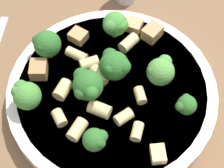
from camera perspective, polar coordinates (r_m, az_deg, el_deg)
name	(u,v)px	position (r m, az deg, el deg)	size (l,w,h in m)	color
ground_plane	(112,99)	(0.52, 0.00, -2.29)	(2.00, 2.00, 0.00)	brown
pasta_bowl	(112,93)	(0.51, 0.00, -1.31)	(0.28, 0.28, 0.03)	silver
broccoli_floret_0	(87,85)	(0.47, -3.84, -0.15)	(0.04, 0.04, 0.05)	#84AD60
broccoli_floret_1	(116,25)	(0.53, 0.55, 9.04)	(0.04, 0.04, 0.04)	#93B766
broccoli_floret_2	(161,71)	(0.49, 7.41, 2.01)	(0.04, 0.04, 0.04)	#84AD60
broccoli_floret_3	(26,95)	(0.48, -12.99, -1.62)	(0.04, 0.04, 0.04)	#84AD60
broccoli_floret_4	(115,65)	(0.49, 0.42, 2.87)	(0.04, 0.05, 0.04)	#9EC175
broccoli_floret_5	(186,105)	(0.48, 11.22, -3.13)	(0.03, 0.03, 0.03)	#84AD60
broccoli_floret_6	(46,44)	(0.52, -9.96, 6.02)	(0.04, 0.04, 0.04)	#84AD60
broccoli_floret_7	(96,140)	(0.44, -2.51, -8.51)	(0.03, 0.03, 0.03)	#93B766
rigatoni_0	(59,118)	(0.47, -8.02, -5.13)	(0.01, 0.01, 0.02)	#E0C67F
rigatoni_1	(100,109)	(0.47, -1.91, -3.87)	(0.02, 0.02, 0.03)	#E0C67F
rigatoni_2	(140,95)	(0.49, 4.31, -1.74)	(0.01, 0.01, 0.02)	#E0C67F
rigatoni_3	(77,55)	(0.52, -5.42, 4.46)	(0.01, 0.01, 0.03)	#E0C67F
rigatoni_4	(124,117)	(0.47, 1.79, -5.04)	(0.01, 0.01, 0.02)	#E0C67F
rigatoni_5	(63,90)	(0.49, -7.52, -0.86)	(0.02, 0.02, 0.02)	#E0C67F
rigatoni_6	(77,130)	(0.46, -5.31, -6.92)	(0.02, 0.02, 0.03)	#E0C67F
rigatoni_7	(98,77)	(0.50, -2.20, 1.14)	(0.01, 0.01, 0.03)	#E0C67F
rigatoni_8	(129,43)	(0.53, 2.57, 6.29)	(0.02, 0.02, 0.03)	#E0C67F
rigatoni_9	(89,63)	(0.51, -3.47, 3.16)	(0.02, 0.02, 0.03)	#E0C67F
rigatoni_10	(137,132)	(0.46, 3.84, -7.24)	(0.01, 0.01, 0.02)	#E0C67F
chicken_chunk_0	(152,32)	(0.55, 6.14, 7.82)	(0.03, 0.02, 0.02)	tan
chicken_chunk_1	(39,69)	(0.51, -11.11, 2.20)	(0.03, 0.02, 0.02)	#A87A4C
chicken_chunk_2	(78,36)	(0.54, -5.18, 7.30)	(0.02, 0.02, 0.01)	tan
chicken_chunk_3	(134,25)	(0.56, 3.31, 8.96)	(0.02, 0.02, 0.01)	tan
chicken_chunk_4	(158,154)	(0.45, 7.02, -10.54)	(0.02, 0.02, 0.01)	tan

